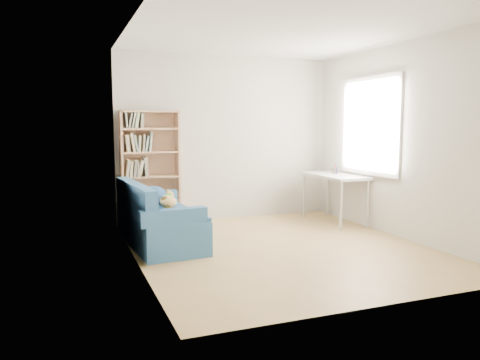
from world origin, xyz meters
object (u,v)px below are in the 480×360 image
object	(u,v)px
sofa	(157,220)
pen_cup	(335,170)
desk	(334,179)
bookshelf	(150,173)

from	to	relation	value
sofa	pen_cup	world-z (taller)	pen_cup
desk	pen_cup	bearing A→B (deg)	54.73
pen_cup	desk	bearing A→B (deg)	-125.27
bookshelf	pen_cup	distance (m)	2.87
bookshelf	pen_cup	xyz separation A→B (m)	(2.80, -0.62, 0.02)
sofa	bookshelf	xyz separation A→B (m)	(0.13, 1.13, 0.49)
desk	sofa	bearing A→B (deg)	-172.36
sofa	bookshelf	size ratio (longest dim) A/B	0.97
bookshelf	sofa	bearing A→B (deg)	-96.35
sofa	bookshelf	world-z (taller)	bookshelf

